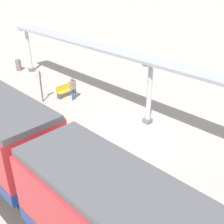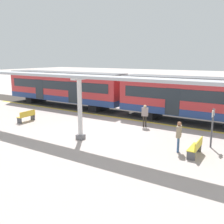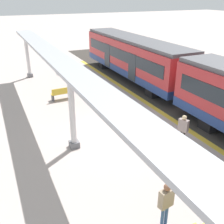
{
  "view_description": "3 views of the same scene",
  "coord_description": "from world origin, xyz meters",
  "px_view_note": "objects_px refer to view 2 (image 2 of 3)",
  "views": [
    {
      "loc": [
        -8.92,
        -8.83,
        8.35
      ],
      "look_at": [
        -0.04,
        0.03,
        1.8
      ],
      "focal_mm": 44.8,
      "sensor_mm": 36.0,
      "label": 1
    },
    {
      "loc": [
        14.48,
        9.66,
        4.9
      ],
      "look_at": [
        0.69,
        0.84,
        1.41
      ],
      "focal_mm": 40.93,
      "sensor_mm": 36.0,
      "label": 2
    },
    {
      "loc": [
        5.86,
        10.59,
        6.72
      ],
      "look_at": [
        1.08,
        0.29,
        1.62
      ],
      "focal_mm": 42.35,
      "sensor_mm": 36.0,
      "label": 3
    }
  ],
  "objects_px": {
    "train_far_carriage": "(208,100)",
    "passenger_by_the_benches": "(179,133)",
    "bench_mid_platform": "(27,116)",
    "canopy_pillar_second": "(80,109)",
    "bench_near_end": "(196,147)",
    "passenger_waiting_near_edge": "(145,113)",
    "platform_info_sign": "(212,124)",
    "train_near_carriage": "(64,88)"
  },
  "relations": [
    {
      "from": "bench_near_end",
      "to": "platform_info_sign",
      "type": "distance_m",
      "value": 1.98
    },
    {
      "from": "platform_info_sign",
      "to": "passenger_by_the_benches",
      "type": "relative_size",
      "value": 1.33
    },
    {
      "from": "train_far_carriage",
      "to": "bench_mid_platform",
      "type": "relative_size",
      "value": 9.01
    },
    {
      "from": "bench_near_end",
      "to": "passenger_waiting_near_edge",
      "type": "relative_size",
      "value": 0.93
    },
    {
      "from": "canopy_pillar_second",
      "to": "bench_mid_platform",
      "type": "height_order",
      "value": "canopy_pillar_second"
    },
    {
      "from": "bench_near_end",
      "to": "platform_info_sign",
      "type": "height_order",
      "value": "platform_info_sign"
    },
    {
      "from": "train_near_carriage",
      "to": "platform_info_sign",
      "type": "bearing_deg",
      "value": 71.94
    },
    {
      "from": "train_near_carriage",
      "to": "canopy_pillar_second",
      "type": "xyz_separation_m",
      "value": [
        7.87,
        8.59,
        0.07
      ]
    },
    {
      "from": "bench_mid_platform",
      "to": "passenger_by_the_benches",
      "type": "bearing_deg",
      "value": 89.8
    },
    {
      "from": "passenger_by_the_benches",
      "to": "train_far_carriage",
      "type": "bearing_deg",
      "value": -179.62
    },
    {
      "from": "train_far_carriage",
      "to": "passenger_by_the_benches",
      "type": "bearing_deg",
      "value": 0.38
    },
    {
      "from": "train_far_carriage",
      "to": "platform_info_sign",
      "type": "distance_m",
      "value": 5.3
    },
    {
      "from": "platform_info_sign",
      "to": "passenger_by_the_benches",
      "type": "bearing_deg",
      "value": -38.24
    },
    {
      "from": "passenger_waiting_near_edge",
      "to": "passenger_by_the_benches",
      "type": "distance_m",
      "value": 5.13
    },
    {
      "from": "bench_mid_platform",
      "to": "passenger_waiting_near_edge",
      "type": "distance_m",
      "value": 9.15
    },
    {
      "from": "train_far_carriage",
      "to": "passenger_by_the_benches",
      "type": "height_order",
      "value": "train_far_carriage"
    },
    {
      "from": "train_far_carriage",
      "to": "passenger_by_the_benches",
      "type": "xyz_separation_m",
      "value": [
        6.76,
        0.05,
        -0.8
      ]
    },
    {
      "from": "canopy_pillar_second",
      "to": "bench_mid_platform",
      "type": "xyz_separation_m",
      "value": [
        -1.16,
        -6.35,
        -1.46
      ]
    },
    {
      "from": "passenger_by_the_benches",
      "to": "canopy_pillar_second",
      "type": "bearing_deg",
      "value": -78.97
    },
    {
      "from": "bench_mid_platform",
      "to": "passenger_waiting_near_edge",
      "type": "xyz_separation_m",
      "value": [
        -3.55,
        8.42,
        0.57
      ]
    },
    {
      "from": "train_far_carriage",
      "to": "platform_info_sign",
      "type": "height_order",
      "value": "train_far_carriage"
    },
    {
      "from": "canopy_pillar_second",
      "to": "passenger_waiting_near_edge",
      "type": "xyz_separation_m",
      "value": [
        -4.71,
        2.07,
        -0.89
      ]
    },
    {
      "from": "train_far_carriage",
      "to": "platform_info_sign",
      "type": "relative_size",
      "value": 6.22
    },
    {
      "from": "train_near_carriage",
      "to": "train_far_carriage",
      "type": "relative_size",
      "value": 1.0
    },
    {
      "from": "platform_info_sign",
      "to": "passenger_by_the_benches",
      "type": "xyz_separation_m",
      "value": [
        1.66,
        -1.31,
        -0.29
      ]
    },
    {
      "from": "train_far_carriage",
      "to": "bench_near_end",
      "type": "distance_m",
      "value": 7.03
    },
    {
      "from": "train_far_carriage",
      "to": "platform_info_sign",
      "type": "xyz_separation_m",
      "value": [
        5.09,
        1.36,
        -0.5
      ]
    },
    {
      "from": "bench_mid_platform",
      "to": "passenger_waiting_near_edge",
      "type": "height_order",
      "value": "passenger_waiting_near_edge"
    },
    {
      "from": "bench_near_end",
      "to": "passenger_waiting_near_edge",
      "type": "xyz_separation_m",
      "value": [
        -3.66,
        -4.6,
        0.57
      ]
    },
    {
      "from": "bench_near_end",
      "to": "bench_mid_platform",
      "type": "distance_m",
      "value": 13.02
    },
    {
      "from": "train_near_carriage",
      "to": "platform_info_sign",
      "type": "height_order",
      "value": "train_near_carriage"
    },
    {
      "from": "canopy_pillar_second",
      "to": "bench_mid_platform",
      "type": "distance_m",
      "value": 6.62
    },
    {
      "from": "train_far_carriage",
      "to": "passenger_by_the_benches",
      "type": "relative_size",
      "value": 8.28
    },
    {
      "from": "canopy_pillar_second",
      "to": "passenger_by_the_benches",
      "type": "height_order",
      "value": "canopy_pillar_second"
    },
    {
      "from": "platform_info_sign",
      "to": "passenger_waiting_near_edge",
      "type": "relative_size",
      "value": 1.36
    },
    {
      "from": "train_near_carriage",
      "to": "train_far_carriage",
      "type": "xyz_separation_m",
      "value": [
        0.0,
        14.27,
        0.0
      ]
    },
    {
      "from": "train_near_carriage",
      "to": "passenger_waiting_near_edge",
      "type": "bearing_deg",
      "value": 73.45
    },
    {
      "from": "canopy_pillar_second",
      "to": "bench_near_end",
      "type": "height_order",
      "value": "canopy_pillar_second"
    },
    {
      "from": "bench_near_end",
      "to": "bench_mid_platform",
      "type": "bearing_deg",
      "value": -90.47
    },
    {
      "from": "platform_info_sign",
      "to": "train_near_carriage",
      "type": "bearing_deg",
      "value": -108.06
    },
    {
      "from": "platform_info_sign",
      "to": "passenger_waiting_near_edge",
      "type": "bearing_deg",
      "value": -111.21
    },
    {
      "from": "bench_near_end",
      "to": "platform_info_sign",
      "type": "relative_size",
      "value": 0.69
    }
  ]
}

